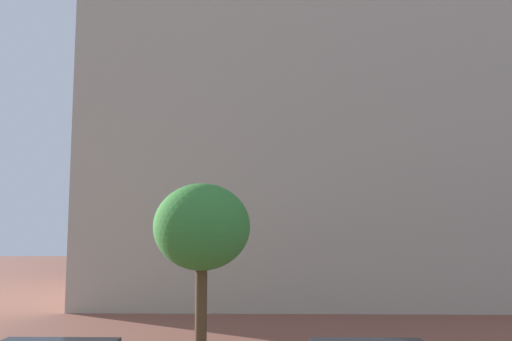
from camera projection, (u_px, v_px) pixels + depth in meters
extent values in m
cube|color=#B2A893|center=(324.00, 159.00, 31.45)|extent=(24.64, 15.71, 15.67)
cube|color=#2D3842|center=(322.00, 14.00, 32.43)|extent=(22.67, 14.45, 2.40)
cube|color=#B2A893|center=(270.00, 74.00, 32.09)|extent=(5.00, 5.00, 26.25)
cylinder|color=#B2A893|center=(115.00, 111.00, 25.53)|extent=(2.80, 2.80, 18.79)
cylinder|color=#4C3823|center=(201.00, 311.00, 15.28)|extent=(0.35, 0.35, 2.63)
ellipsoid|color=#387F33|center=(202.00, 227.00, 15.55)|extent=(2.86, 2.86, 2.57)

